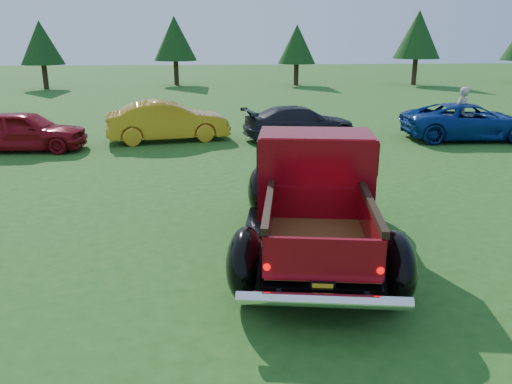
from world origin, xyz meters
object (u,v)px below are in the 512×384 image
at_px(show_car_red, 25,131).
at_px(show_car_blue, 469,121).
at_px(tree_mid_left, 175,39).
at_px(show_car_grey, 300,123).
at_px(show_car_yellow, 168,121).
at_px(spectator, 460,113).
at_px(tree_east, 418,35).
at_px(tree_mid_right, 297,44).
at_px(pickup_truck, 314,192).
at_px(tree_west, 41,43).

height_order(show_car_red, show_car_blue, show_car_red).
xyz_separation_m(tree_mid_left, show_car_grey, (5.57, -21.68, -2.80)).
height_order(show_car_red, show_car_yellow, show_car_yellow).
distance_m(show_car_yellow, show_car_blue, 10.61).
bearing_deg(spectator, tree_east, -142.82).
height_order(tree_mid_right, pickup_truck, tree_mid_right).
bearing_deg(show_car_blue, show_car_grey, 87.59).
height_order(tree_mid_right, show_car_red, tree_mid_right).
bearing_deg(tree_mid_left, spectator, -63.19).
relative_size(tree_mid_right, show_car_red, 1.17).
relative_size(tree_west, pickup_truck, 0.83).
xyz_separation_m(tree_west, show_car_red, (5.50, -20.66, -2.47)).
xyz_separation_m(show_car_red, show_car_blue, (15.00, 0.40, -0.00)).
xyz_separation_m(tree_west, show_car_blue, (20.50, -20.25, -2.47)).
relative_size(tree_mid_right, pickup_truck, 0.79).
distance_m(tree_east, pickup_truck, 32.63).
relative_size(tree_mid_right, show_car_yellow, 1.05).
bearing_deg(tree_east, tree_mid_right, 176.82).
relative_size(tree_mid_left, show_car_blue, 1.09).
xyz_separation_m(tree_east, show_car_grey, (-12.43, -20.18, -3.07)).
distance_m(tree_mid_left, show_car_yellow, 21.67).
bearing_deg(show_car_grey, tree_west, 25.54).
bearing_deg(show_car_yellow, show_car_blue, -104.98).
bearing_deg(show_car_yellow, show_car_red, 94.18).
xyz_separation_m(show_car_yellow, show_car_blue, (10.58, -0.78, -0.05)).
bearing_deg(tree_east, spectator, -108.22).
xyz_separation_m(show_car_blue, spectator, (-0.30, 0.09, 0.28)).
height_order(tree_west, show_car_grey, tree_west).
distance_m(pickup_truck, show_car_blue, 11.38).
height_order(tree_west, show_car_yellow, tree_west).
bearing_deg(tree_mid_left, show_car_blue, -62.67).
xyz_separation_m(tree_mid_right, show_car_red, (-12.50, -21.66, -2.33)).
distance_m(show_car_red, show_car_grey, 9.12).
distance_m(tree_west, tree_mid_left, 9.22).
distance_m(tree_mid_right, tree_east, 9.04).
distance_m(tree_west, show_car_blue, 28.92).
height_order(tree_west, tree_mid_right, tree_west).
relative_size(tree_mid_left, spectator, 2.73).
relative_size(tree_mid_right, show_car_grey, 1.09).
distance_m(show_car_red, show_car_blue, 15.01).
relative_size(show_car_red, show_car_blue, 0.82).
height_order(tree_mid_left, show_car_yellow, tree_mid_left).
height_order(tree_east, show_car_yellow, tree_east).
xyz_separation_m(tree_mid_right, spectator, (2.20, -21.16, -2.05)).
bearing_deg(tree_mid_left, tree_west, -167.47).
bearing_deg(spectator, tree_west, -79.54).
bearing_deg(show_car_blue, tree_mid_left, 30.39).
xyz_separation_m(tree_west, show_car_grey, (14.57, -19.68, -2.52)).
height_order(tree_east, show_car_red, tree_east).
relative_size(show_car_red, show_car_yellow, 0.90).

